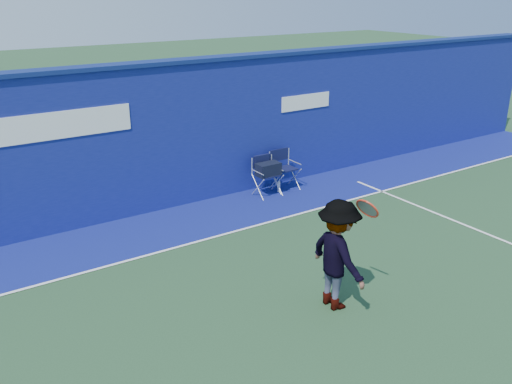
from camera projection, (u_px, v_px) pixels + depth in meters
ground at (320, 320)px, 7.72m from camera, size 80.00×80.00×0.00m
stadium_wall at (162, 136)px, 11.22m from camera, size 24.00×0.50×3.08m
out_of_bounds_strip at (190, 222)px, 10.92m from camera, size 24.00×1.80×0.01m
court_lines at (295, 300)px, 8.18m from camera, size 24.00×12.00×0.01m
directors_chair_left at (267, 179)px, 12.21m from camera, size 0.53×0.49×0.90m
directors_chair_right at (285, 177)px, 12.61m from camera, size 0.55×0.49×0.92m
water_bottle at (279, 187)px, 12.49m from camera, size 0.07×0.07×0.26m
tennis_player at (338, 255)px, 7.79m from camera, size 0.89×1.11×1.67m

